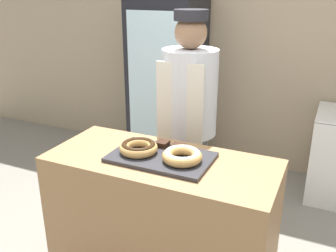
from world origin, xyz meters
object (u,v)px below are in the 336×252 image
(beverage_fridge, at_px, (167,84))
(brownie_back_left, at_px, (162,144))
(serving_tray, at_px, (161,157))
(baker_person, at_px, (189,124))
(donut_light_glaze, at_px, (182,155))
(donut_chocolate_glaze, at_px, (139,147))
(brownie_back_right, at_px, (178,146))

(beverage_fridge, bearing_deg, brownie_back_left, -66.25)
(serving_tray, height_order, baker_person, baker_person)
(donut_light_glaze, distance_m, baker_person, 0.72)
(serving_tray, height_order, donut_light_glaze, donut_light_glaze)
(donut_chocolate_glaze, xyz_separation_m, beverage_fridge, (-0.62, 1.76, -0.07))
(serving_tray, height_order, brownie_back_left, brownie_back_left)
(donut_light_glaze, xyz_separation_m, baker_person, (-0.23, 0.68, -0.07))
(brownie_back_left, xyz_separation_m, baker_person, (-0.03, 0.53, -0.05))
(donut_light_glaze, xyz_separation_m, brownie_back_left, (-0.20, 0.15, -0.02))
(brownie_back_left, bearing_deg, serving_tray, -67.58)
(donut_light_glaze, height_order, brownie_back_right, donut_light_glaze)
(serving_tray, xyz_separation_m, beverage_fridge, (-0.76, 1.74, -0.02))
(serving_tray, xyz_separation_m, donut_light_glaze, (0.15, -0.02, 0.05))
(serving_tray, relative_size, baker_person, 0.34)
(donut_light_glaze, xyz_separation_m, brownie_back_right, (-0.09, 0.15, -0.02))
(donut_chocolate_glaze, relative_size, brownie_back_left, 3.10)
(brownie_back_left, height_order, baker_person, baker_person)
(donut_chocolate_glaze, relative_size, beverage_fridge, 0.13)
(donut_chocolate_glaze, bearing_deg, brownie_back_left, 58.81)
(brownie_back_left, xyz_separation_m, brownie_back_right, (0.11, 0.00, 0.00))
(serving_tray, distance_m, beverage_fridge, 1.90)
(donut_chocolate_glaze, height_order, donut_light_glaze, same)
(brownie_back_left, bearing_deg, donut_chocolate_glaze, -121.19)
(serving_tray, height_order, donut_chocolate_glaze, donut_chocolate_glaze)
(donut_light_glaze, bearing_deg, donut_chocolate_glaze, 180.00)
(donut_light_glaze, relative_size, brownie_back_right, 3.10)
(donut_chocolate_glaze, bearing_deg, beverage_fridge, 109.34)
(donut_light_glaze, bearing_deg, baker_person, 108.65)
(donut_chocolate_glaze, xyz_separation_m, brownie_back_right, (0.20, 0.15, -0.02))
(donut_chocolate_glaze, distance_m, beverage_fridge, 1.87)
(brownie_back_right, relative_size, beverage_fridge, 0.04)
(brownie_back_left, distance_m, beverage_fridge, 1.76)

